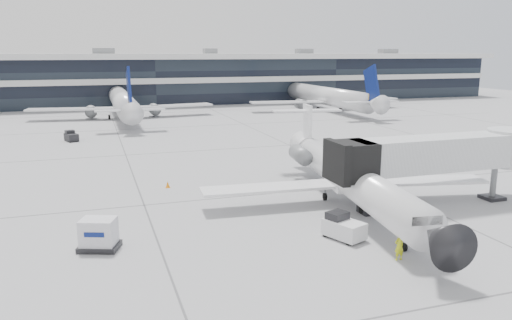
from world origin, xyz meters
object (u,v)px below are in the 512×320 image
object	(u,v)px
regional_jet	(347,175)
jet_bridge	(447,153)
baggage_tug	(343,227)
ramp_worker	(399,246)
cargo_uld	(99,234)

from	to	relation	value
regional_jet	jet_bridge	size ratio (longest dim) A/B	1.64
baggage_tug	ramp_worker	bearing A→B (deg)	-93.48
regional_jet	baggage_tug	world-z (taller)	regional_jet
regional_jet	cargo_uld	xyz separation A→B (m)	(-18.33, -3.67, -1.29)
cargo_uld	ramp_worker	bearing A→B (deg)	-3.15
jet_bridge	baggage_tug	bearing A→B (deg)	-160.08
jet_bridge	cargo_uld	bearing A→B (deg)	-177.96
baggage_tug	cargo_uld	bearing A→B (deg)	146.42
ramp_worker	cargo_uld	world-z (taller)	cargo_uld
regional_jet	jet_bridge	bearing A→B (deg)	-13.47
baggage_tug	jet_bridge	bearing A→B (deg)	-2.20
cargo_uld	jet_bridge	bearing A→B (deg)	22.57
regional_jet	cargo_uld	bearing A→B (deg)	-160.58
regional_jet	ramp_worker	world-z (taller)	regional_jet
ramp_worker	jet_bridge	bearing A→B (deg)	-144.54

